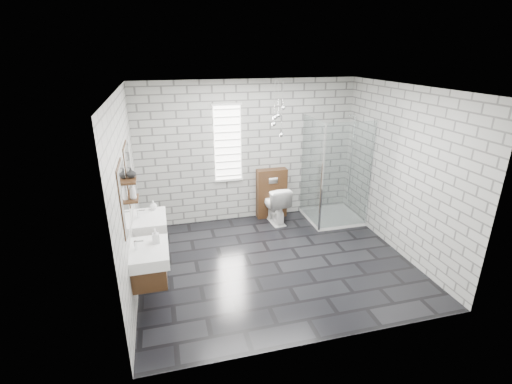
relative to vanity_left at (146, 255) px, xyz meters
name	(u,v)px	position (x,y,z in m)	size (l,w,h in m)	color
floor	(275,262)	(1.91, 0.60, -0.77)	(4.20, 3.60, 0.02)	black
ceiling	(279,87)	(1.91, 0.60, 1.95)	(4.20, 3.60, 0.02)	white
wall_back	(248,152)	(1.91, 2.41, 0.59)	(4.20, 0.02, 2.70)	#A7A8A2
wall_front	(330,239)	(1.91, -1.21, 0.59)	(4.20, 0.02, 2.70)	#A7A8A2
wall_left	(127,196)	(-0.20, 0.60, 0.59)	(0.02, 3.60, 2.70)	#A7A8A2
wall_right	(402,172)	(4.02, 0.60, 0.59)	(0.02, 3.60, 2.70)	#A7A8A2
vanity_left	(146,255)	(0.00, 0.00, 0.00)	(0.47, 0.70, 1.57)	#452915
vanity_right	(147,223)	(0.00, 0.98, 0.00)	(0.47, 0.70, 1.57)	#452915
shelf_lower	(133,199)	(-0.12, 0.55, 0.56)	(0.14, 0.30, 0.03)	#452915
shelf_upper	(131,180)	(-0.12, 0.55, 0.82)	(0.14, 0.30, 0.03)	#452915
window	(228,143)	(1.51, 2.39, 0.79)	(0.56, 0.05, 1.48)	white
cistern_panel	(271,193)	(2.35, 2.30, -0.26)	(0.60, 0.20, 1.00)	#452915
flush_plate	(273,181)	(2.35, 2.20, 0.04)	(0.18, 0.01, 0.12)	silver
shower_enclosure	(331,197)	(3.41, 1.79, -0.25)	(1.00, 1.00, 2.03)	white
pendant_cluster	(278,119)	(2.36, 1.99, 1.27)	(0.28, 0.21, 0.99)	silver
toilet	(275,204)	(2.35, 2.05, -0.38)	(0.42, 0.73, 0.75)	white
soap_bottle_a	(156,236)	(0.13, 0.13, 0.19)	(0.09, 0.09, 0.19)	#B2B2B2
soap_bottle_b	(153,205)	(0.10, 1.23, 0.17)	(0.12, 0.12, 0.15)	#B2B2B2
soap_bottle_c	(133,191)	(-0.11, 0.52, 0.69)	(0.08, 0.08, 0.22)	#B2B2B2
vase	(131,173)	(-0.11, 0.63, 0.90)	(0.13, 0.13, 0.13)	#B2B2B2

